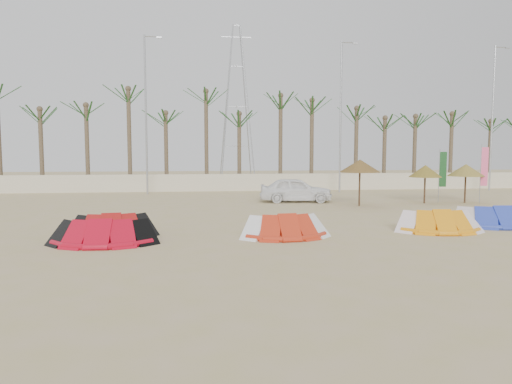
{
  "coord_description": "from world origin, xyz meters",
  "views": [
    {
      "loc": [
        -2.33,
        -12.78,
        2.95
      ],
      "look_at": [
        0.0,
        6.0,
        1.3
      ],
      "focal_mm": 32.0,
      "sensor_mm": 36.0,
      "label": 1
    }
  ],
  "objects": [
    {
      "name": "ground",
      "position": [
        0.0,
        0.0,
        0.0
      ],
      "size": [
        120.0,
        120.0,
        0.0
      ],
      "primitive_type": "plane",
      "color": "tan",
      "rests_on": "ground"
    },
    {
      "name": "boundary_wall",
      "position": [
        0.0,
        22.0,
        0.65
      ],
      "size": [
        60.0,
        0.3,
        1.3
      ],
      "primitive_type": "cube",
      "color": "beige",
      "rests_on": "ground"
    },
    {
      "name": "palm_line",
      "position": [
        0.67,
        23.5,
        6.44
      ],
      "size": [
        52.0,
        4.0,
        7.7
      ],
      "color": "brown",
      "rests_on": "ground"
    },
    {
      "name": "lamp_b",
      "position": [
        -5.96,
        20.0,
        5.77
      ],
      "size": [
        1.25,
        0.14,
        11.0
      ],
      "color": "#A5A8AD",
      "rests_on": "ground"
    },
    {
      "name": "lamp_c",
      "position": [
        8.04,
        20.0,
        5.77
      ],
      "size": [
        1.25,
        0.14,
        11.0
      ],
      "color": "#A5A8AD",
      "rests_on": "ground"
    },
    {
      "name": "lamp_d",
      "position": [
        20.04,
        20.0,
        5.77
      ],
      "size": [
        1.25,
        0.14,
        11.0
      ],
      "color": "#A5A8AD",
      "rests_on": "ground"
    },
    {
      "name": "pylon",
      "position": [
        1.0,
        28.0,
        0.0
      ],
      "size": [
        3.0,
        3.0,
        14.0
      ],
      "primitive_type": null,
      "color": "#A5A8AD",
      "rests_on": "ground"
    },
    {
      "name": "kite_red_left",
      "position": [
        -5.43,
        2.39,
        0.42
      ],
      "size": [
        3.4,
        1.65,
        0.9
      ],
      "color": "#BA081E",
      "rests_on": "ground"
    },
    {
      "name": "kite_red_mid",
      "position": [
        -5.37,
        3.66,
        0.42
      ],
      "size": [
        3.14,
        1.84,
        0.9
      ],
      "color": "#AC1514",
      "rests_on": "ground"
    },
    {
      "name": "kite_red_right",
      "position": [
        0.61,
        2.79,
        0.42
      ],
      "size": [
        3.12,
        1.74,
        0.9
      ],
      "color": "red",
      "rests_on": "ground"
    },
    {
      "name": "kite_orange",
      "position": [
        6.46,
        3.21,
        0.42
      ],
      "size": [
        3.22,
        1.85,
        0.9
      ],
      "color": "orange",
      "rests_on": "ground"
    },
    {
      "name": "kite_blue",
      "position": [
        9.47,
        4.16,
        0.42
      ],
      "size": [
        3.61,
        1.78,
        0.9
      ],
      "color": "#2B42B8",
      "rests_on": "ground"
    },
    {
      "name": "parasol_left",
      "position": [
        6.39,
        11.3,
        2.21
      ],
      "size": [
        2.23,
        2.23,
        2.56
      ],
      "color": "#4C331E",
      "rests_on": "ground"
    },
    {
      "name": "parasol_mid",
      "position": [
        10.61,
        12.1,
        1.87
      ],
      "size": [
        1.86,
        1.86,
        2.22
      ],
      "color": "#4C331E",
      "rests_on": "ground"
    },
    {
      "name": "parasol_right",
      "position": [
        13.08,
        12.05,
        1.91
      ],
      "size": [
        2.09,
        2.09,
        2.27
      ],
      "color": "#4C331E",
      "rests_on": "ground"
    },
    {
      "name": "flag_pink",
      "position": [
        13.99,
        11.77,
        2.04
      ],
      "size": [
        0.45,
        0.06,
        3.43
      ],
      "color": "#A5A8AD",
      "rests_on": "ground"
    },
    {
      "name": "flag_green",
      "position": [
        11.8,
        12.41,
        1.87
      ],
      "size": [
        0.45,
        0.07,
        3.15
      ],
      "color": "#A5A8AD",
      "rests_on": "ground"
    },
    {
      "name": "car",
      "position": [
        3.34,
        13.73,
        0.73
      ],
      "size": [
        4.45,
        2.2,
        1.46
      ],
      "primitive_type": "imported",
      "rotation": [
        0.0,
        0.0,
        1.46
      ],
      "color": "white",
      "rests_on": "ground"
    }
  ]
}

